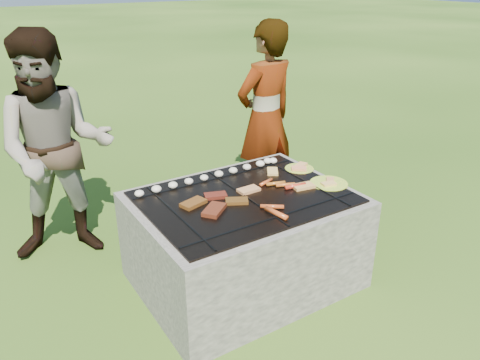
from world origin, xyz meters
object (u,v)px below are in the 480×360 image
object	(u,v)px
plate_far	(299,168)
plate_near	(329,184)
cook	(265,119)
fire_pit	(244,243)
bystander	(57,150)

from	to	relation	value
plate_far	plate_near	size ratio (longest dim) A/B	0.96
plate_near	cook	distance (m)	1.00
fire_pit	cook	distance (m)	1.22
fire_pit	plate_far	world-z (taller)	plate_far
fire_pit	bystander	world-z (taller)	bystander
fire_pit	cook	size ratio (longest dim) A/B	0.84
plate_far	cook	size ratio (longest dim) A/B	0.17
cook	bystander	world-z (taller)	bystander
fire_pit	plate_near	xyz separation A→B (m)	(0.56, -0.14, 0.33)
bystander	plate_near	bearing A→B (deg)	-18.94
fire_pit	cook	world-z (taller)	cook
plate_near	plate_far	bearing A→B (deg)	89.84
plate_far	plate_near	world-z (taller)	plate_far
fire_pit	plate_near	distance (m)	0.66
plate_far	plate_near	distance (m)	0.30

